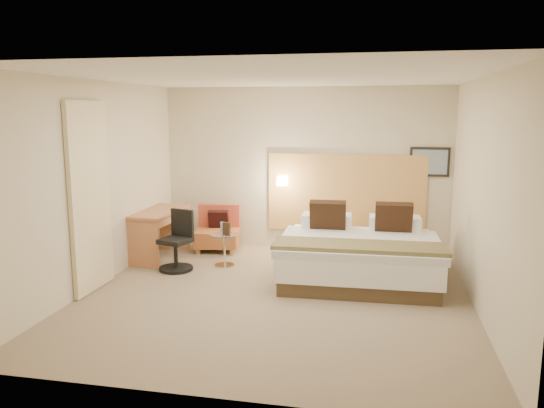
% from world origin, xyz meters
% --- Properties ---
extents(floor, '(4.80, 5.00, 0.02)m').
position_xyz_m(floor, '(0.00, 0.00, -0.01)').
color(floor, '#826F57').
rests_on(floor, ground).
extents(ceiling, '(4.80, 5.00, 0.02)m').
position_xyz_m(ceiling, '(0.00, 0.00, 2.71)').
color(ceiling, white).
rests_on(ceiling, floor).
extents(wall_back, '(4.80, 0.02, 2.70)m').
position_xyz_m(wall_back, '(0.00, 2.51, 1.35)').
color(wall_back, beige).
rests_on(wall_back, floor).
extents(wall_front, '(4.80, 0.02, 2.70)m').
position_xyz_m(wall_front, '(0.00, -2.51, 1.35)').
color(wall_front, beige).
rests_on(wall_front, floor).
extents(wall_left, '(0.02, 5.00, 2.70)m').
position_xyz_m(wall_left, '(-2.41, 0.00, 1.35)').
color(wall_left, beige).
rests_on(wall_left, floor).
extents(wall_right, '(0.02, 5.00, 2.70)m').
position_xyz_m(wall_right, '(2.41, 0.00, 1.35)').
color(wall_right, beige).
rests_on(wall_right, floor).
extents(headboard_panel, '(2.60, 0.04, 1.30)m').
position_xyz_m(headboard_panel, '(0.70, 2.47, 0.95)').
color(headboard_panel, tan).
rests_on(headboard_panel, wall_back).
extents(art_frame, '(0.62, 0.03, 0.47)m').
position_xyz_m(art_frame, '(2.02, 2.48, 1.50)').
color(art_frame, black).
rests_on(art_frame, wall_back).
extents(art_canvas, '(0.54, 0.01, 0.39)m').
position_xyz_m(art_canvas, '(2.02, 2.46, 1.50)').
color(art_canvas, gray).
rests_on(art_canvas, wall_back).
extents(lamp_arm, '(0.02, 0.12, 0.02)m').
position_xyz_m(lamp_arm, '(-0.35, 2.42, 1.15)').
color(lamp_arm, silver).
rests_on(lamp_arm, wall_back).
extents(lamp_shade, '(0.15, 0.15, 0.15)m').
position_xyz_m(lamp_shade, '(-0.35, 2.36, 1.15)').
color(lamp_shade, '#F6E5C0').
rests_on(lamp_shade, wall_back).
extents(curtain, '(0.06, 0.90, 2.42)m').
position_xyz_m(curtain, '(-2.36, -0.25, 1.22)').
color(curtain, beige).
rests_on(curtain, wall_left).
extents(bottle_a, '(0.06, 0.06, 0.17)m').
position_xyz_m(bottle_a, '(-1.05, 1.17, 0.57)').
color(bottle_a, '#91B6E0').
rests_on(bottle_a, side_table).
extents(menu_folder, '(0.12, 0.07, 0.19)m').
position_xyz_m(menu_folder, '(-0.96, 1.08, 0.58)').
color(menu_folder, '#342215').
rests_on(menu_folder, side_table).
extents(bed, '(2.19, 2.12, 1.04)m').
position_xyz_m(bed, '(1.00, 0.97, 0.34)').
color(bed, '#453522').
rests_on(bed, floor).
extents(lounge_chair, '(0.78, 0.71, 0.74)m').
position_xyz_m(lounge_chair, '(-1.39, 2.01, 0.30)').
color(lounge_chair, '#9B6D49').
rests_on(lounge_chair, floor).
extents(side_table, '(0.53, 0.53, 0.49)m').
position_xyz_m(side_table, '(-1.01, 1.12, 0.27)').
color(side_table, '#BABDC1').
rests_on(side_table, floor).
extents(desk, '(0.60, 1.24, 0.77)m').
position_xyz_m(desk, '(-2.11, 1.35, 0.60)').
color(desk, '#A86842').
rests_on(desk, floor).
extents(desk_chair, '(0.61, 0.61, 0.87)m').
position_xyz_m(desk_chair, '(-1.62, 0.80, 0.36)').
color(desk_chair, black).
rests_on(desk_chair, floor).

